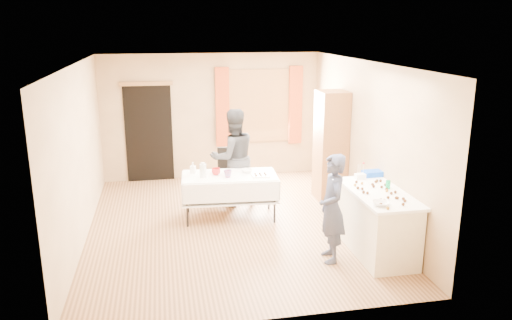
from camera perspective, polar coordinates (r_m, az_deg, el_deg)
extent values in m
cube|color=#9E7047|center=(8.21, -2.85, -7.48)|extent=(4.50, 5.50, 0.02)
cube|color=white|center=(7.59, -3.12, 11.09)|extent=(4.50, 5.50, 0.02)
cube|color=tan|center=(10.48, -5.09, 4.97)|extent=(4.50, 0.02, 2.60)
cube|color=tan|center=(5.20, 1.28, -5.69)|extent=(4.50, 0.02, 2.60)
cube|color=tan|center=(7.83, -19.60, 0.62)|extent=(0.02, 5.50, 2.60)
cube|color=tan|center=(8.40, 12.48, 2.10)|extent=(0.02, 5.50, 2.60)
cube|color=olive|center=(10.55, 0.35, 6.20)|extent=(1.32, 0.06, 1.52)
cube|color=white|center=(10.54, 0.36, 6.19)|extent=(1.20, 0.02, 1.40)
cube|color=#B5461F|center=(10.38, -3.85, 6.02)|extent=(0.28, 0.06, 1.65)
cube|color=#B5461F|center=(10.68, 4.53, 6.26)|extent=(0.28, 0.06, 1.65)
cube|color=black|center=(10.46, -12.14, 2.99)|extent=(0.95, 0.04, 2.00)
cube|color=olive|center=(10.27, -12.46, 8.52)|extent=(1.05, 0.06, 0.08)
cube|color=brown|center=(9.23, 8.53, 1.60)|extent=(0.50, 0.60, 2.01)
cube|color=#ECE3C5|center=(7.32, 13.62, -7.09)|extent=(0.66, 1.46, 0.86)
cube|color=white|center=(7.16, 13.85, -3.68)|extent=(0.72, 1.52, 0.04)
cube|color=white|center=(8.28, -3.04, -1.83)|extent=(1.59, 0.87, 0.04)
cube|color=black|center=(9.21, -3.22, -2.06)|extent=(0.46, 0.46, 0.06)
cube|color=black|center=(9.31, -3.20, -0.24)|extent=(0.40, 0.11, 0.57)
imported|color=#29304C|center=(6.85, 8.68, -5.48)|extent=(0.61, 0.45, 1.51)
imported|color=black|center=(8.87, -2.61, 0.30)|extent=(1.11, 1.00, 1.74)
cylinder|color=#099D51|center=(7.30, 14.86, -2.72)|extent=(0.08, 0.08, 0.12)
imported|color=white|center=(6.62, 14.04, -4.85)|extent=(0.37, 0.37, 0.05)
cube|color=white|center=(7.66, 11.81, -1.85)|extent=(0.16, 0.11, 0.08)
cube|color=blue|center=(7.85, 13.22, -1.50)|extent=(0.31, 0.22, 0.08)
cylinder|color=silver|center=(8.14, -6.08, -1.23)|extent=(0.13, 0.13, 0.22)
imported|color=red|center=(8.27, -4.60, -1.32)|extent=(0.18, 0.18, 0.11)
imported|color=red|center=(8.11, -3.25, -1.59)|extent=(0.22, 0.22, 0.12)
imported|color=white|center=(8.38, -1.06, -1.25)|extent=(0.23, 0.23, 0.06)
cube|color=white|center=(8.18, 0.52, -1.81)|extent=(0.28, 0.20, 0.02)
imported|color=white|center=(8.40, -7.22, -0.88)|extent=(0.14, 0.14, 0.18)
sphere|color=#3F2314|center=(6.76, 14.43, -4.47)|extent=(0.04, 0.04, 0.04)
sphere|color=black|center=(6.68, 16.46, -4.88)|extent=(0.04, 0.04, 0.04)
sphere|color=black|center=(7.06, 15.21, -3.68)|extent=(0.04, 0.04, 0.04)
sphere|color=black|center=(6.77, 14.07, -4.44)|extent=(0.04, 0.04, 0.04)
sphere|color=black|center=(7.18, 11.56, -3.14)|extent=(0.04, 0.04, 0.04)
sphere|color=black|center=(7.16, 12.05, -3.23)|extent=(0.04, 0.04, 0.04)
sphere|color=#3F2314|center=(7.30, 11.25, -2.81)|extent=(0.04, 0.04, 0.04)
sphere|color=black|center=(7.22, 14.69, -3.24)|extent=(0.04, 0.04, 0.04)
sphere|color=black|center=(6.89, 16.49, -4.26)|extent=(0.04, 0.04, 0.04)
sphere|color=black|center=(6.89, 14.86, -4.15)|extent=(0.04, 0.04, 0.04)
sphere|color=black|center=(7.29, 13.30, -2.95)|extent=(0.04, 0.04, 0.04)
sphere|color=black|center=(6.81, 16.65, -4.49)|extent=(0.04, 0.04, 0.04)
sphere|color=#3F2314|center=(7.40, 12.02, -2.62)|extent=(0.04, 0.04, 0.04)
sphere|color=black|center=(7.51, 13.53, -2.43)|extent=(0.04, 0.04, 0.04)
sphere|color=black|center=(6.60, 14.09, -4.95)|extent=(0.04, 0.04, 0.04)
sphere|color=black|center=(7.38, 13.18, -2.72)|extent=(0.04, 0.04, 0.04)
sphere|color=black|center=(7.40, 14.57, -2.76)|extent=(0.04, 0.04, 0.04)
sphere|color=black|center=(7.57, 13.66, -2.30)|extent=(0.04, 0.04, 0.04)
sphere|color=#3F2314|center=(7.15, 14.72, -3.41)|extent=(0.04, 0.04, 0.04)
sphere|color=black|center=(7.52, 13.58, -2.43)|extent=(0.04, 0.04, 0.04)
sphere|color=black|center=(7.58, 14.05, -2.31)|extent=(0.04, 0.04, 0.04)
sphere|color=black|center=(7.00, 12.62, -3.69)|extent=(0.04, 0.04, 0.04)
sphere|color=black|center=(7.02, 12.19, -3.61)|extent=(0.04, 0.04, 0.04)
sphere|color=black|center=(6.90, 15.74, -4.19)|extent=(0.04, 0.04, 0.04)
sphere|color=#3F2314|center=(6.49, 14.83, -5.34)|extent=(0.04, 0.04, 0.04)
sphere|color=black|center=(7.13, 15.64, -3.54)|extent=(0.04, 0.04, 0.04)
sphere|color=black|center=(6.89, 15.86, -4.20)|extent=(0.04, 0.04, 0.04)
sphere|color=black|center=(7.45, 11.40, -2.46)|extent=(0.04, 0.04, 0.04)
sphere|color=black|center=(7.30, 14.16, -3.00)|extent=(0.04, 0.04, 0.04)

